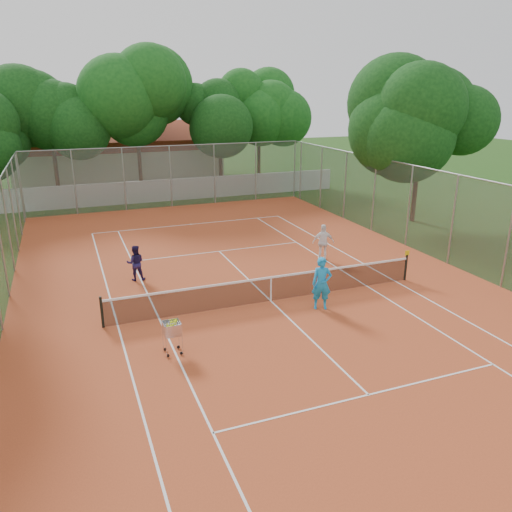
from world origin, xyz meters
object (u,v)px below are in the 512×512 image
object	(u,v)px
player_near	(322,283)
player_far_left	(136,263)
ball_hopper	(172,336)
tennis_net	(271,289)
clubhouse	(118,154)
player_far_right	(323,242)

from	to	relation	value
player_near	player_far_left	distance (m)	7.70
player_near	ball_hopper	world-z (taller)	player_near
player_far_left	player_near	bearing A→B (deg)	146.23
tennis_net	player_near	distance (m)	1.92
clubhouse	player_near	size ratio (longest dim) A/B	8.70
player_far_right	ball_hopper	world-z (taller)	player_far_right
player_near	ball_hopper	xyz separation A→B (m)	(-5.57, -1.26, -0.40)
clubhouse	player_far_left	xyz separation A→B (m)	(-2.27, -25.03, -1.45)
player_far_left	clubhouse	bearing A→B (deg)	-86.45
clubhouse	player_far_right	distance (m)	26.24
player_near	player_far_left	xyz separation A→B (m)	(-5.67, 5.20, -0.21)
clubhouse	player_far_left	size ratio (longest dim) A/B	11.19
clubhouse	player_near	xyz separation A→B (m)	(3.41, -30.23, -1.24)
tennis_net	player_near	size ratio (longest dim) A/B	6.31
ball_hopper	player_near	bearing A→B (deg)	10.18
player_far_left	player_far_right	distance (m)	8.34
player_near	player_far_left	bearing A→B (deg)	158.39
player_far_left	player_far_right	bearing A→B (deg)	-174.47
clubhouse	player_far_right	size ratio (longest dim) A/B	9.90
player_far_right	tennis_net	bearing A→B (deg)	62.88
player_near	clubhouse	bearing A→B (deg)	117.33
player_near	ball_hopper	distance (m)	5.73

